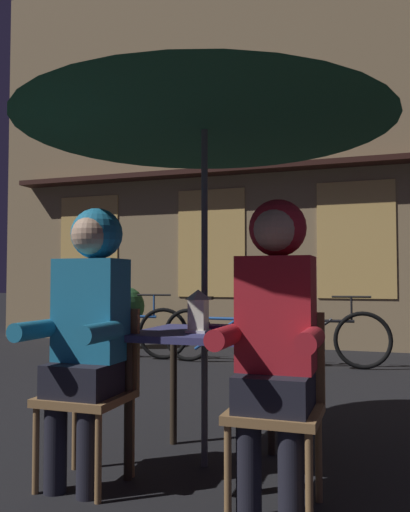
% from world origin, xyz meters
% --- Properties ---
extents(ground_plane, '(60.00, 60.00, 0.00)m').
position_xyz_m(ground_plane, '(0.00, 0.00, 0.00)').
color(ground_plane, black).
extents(cafe_table, '(0.72, 0.72, 0.74)m').
position_xyz_m(cafe_table, '(0.00, 0.00, 0.64)').
color(cafe_table, navy).
rests_on(cafe_table, ground_plane).
extents(patio_umbrella, '(2.10, 2.10, 2.31)m').
position_xyz_m(patio_umbrella, '(0.00, 0.00, 2.06)').
color(patio_umbrella, '#4C4C51').
rests_on(patio_umbrella, ground_plane).
extents(lantern, '(0.11, 0.11, 0.23)m').
position_xyz_m(lantern, '(-0.00, -0.10, 0.86)').
color(lantern, white).
rests_on(lantern, cafe_table).
extents(chair_left, '(0.40, 0.40, 0.87)m').
position_xyz_m(chair_left, '(-0.48, -0.37, 0.49)').
color(chair_left, olive).
rests_on(chair_left, ground_plane).
extents(chair_right, '(0.40, 0.40, 0.87)m').
position_xyz_m(chair_right, '(0.48, -0.37, 0.49)').
color(chair_right, olive).
rests_on(chair_right, ground_plane).
extents(person_left_hooded, '(0.45, 0.56, 1.40)m').
position_xyz_m(person_left_hooded, '(-0.48, -0.43, 0.85)').
color(person_left_hooded, black).
rests_on(person_left_hooded, ground_plane).
extents(person_right_hooded, '(0.45, 0.56, 1.40)m').
position_xyz_m(person_right_hooded, '(0.48, -0.43, 0.85)').
color(person_right_hooded, black).
rests_on(person_right_hooded, ground_plane).
extents(shopfront_building, '(10.00, 0.93, 6.20)m').
position_xyz_m(shopfront_building, '(-0.51, 5.40, 3.09)').
color(shopfront_building, '#937A56').
rests_on(shopfront_building, ground_plane).
extents(bicycle_nearest, '(1.66, 0.37, 0.84)m').
position_xyz_m(bicycle_nearest, '(-2.24, 3.38, 0.35)').
color(bicycle_nearest, black).
rests_on(bicycle_nearest, ground_plane).
extents(bicycle_second, '(1.68, 0.10, 0.84)m').
position_xyz_m(bicycle_second, '(-0.87, 3.42, 0.35)').
color(bicycle_second, black).
rests_on(bicycle_second, ground_plane).
extents(bicycle_third, '(1.67, 0.26, 0.84)m').
position_xyz_m(bicycle_third, '(0.21, 3.45, 0.35)').
color(bicycle_third, black).
rests_on(bicycle_third, ground_plane).
extents(book, '(0.21, 0.15, 0.02)m').
position_xyz_m(book, '(0.05, 0.12, 0.75)').
color(book, '#661E7A').
rests_on(book, cafe_table).
extents(potted_plant, '(0.60, 0.60, 0.92)m').
position_xyz_m(potted_plant, '(-2.73, 4.33, 0.54)').
color(potted_plant, brown).
rests_on(potted_plant, ground_plane).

